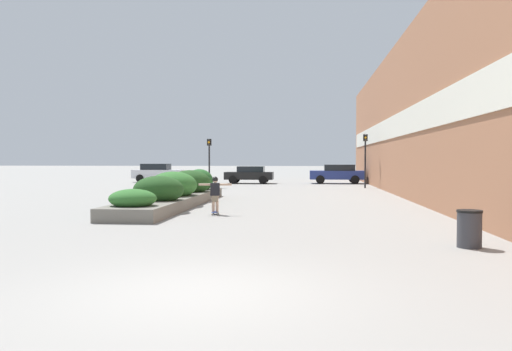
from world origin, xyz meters
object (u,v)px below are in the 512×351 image
(car_center_left, at_px, (439,174))
(car_leftmost, at_px, (157,172))
(skateboarder, at_px, (215,190))
(car_center_right, at_px, (250,174))
(trash_bin, at_px, (469,229))
(car_rightmost, at_px, (338,173))
(skateboard, at_px, (215,212))
(traffic_light_left, at_px, (209,154))
(traffic_light_right, at_px, (365,152))

(car_center_left, bearing_deg, car_leftmost, -92.01)
(skateboarder, distance_m, car_center_right, 22.64)
(trash_bin, relative_size, car_rightmost, 0.19)
(skateboard, xyz_separation_m, skateboarder, (0.00, 0.00, 0.76))
(skateboarder, relative_size, traffic_light_left, 0.37)
(skateboarder, distance_m, car_rightmost, 23.88)
(skateboard, height_order, skateboarder, skateboarder)
(skateboarder, xyz_separation_m, car_center_right, (-1.51, 22.59, -0.10))
(car_center_left, bearing_deg, trash_bin, -12.92)
(car_center_right, xyz_separation_m, traffic_light_right, (8.43, -5.63, 1.70))
(skateboard, distance_m, car_rightmost, 23.89)
(car_leftmost, distance_m, car_center_right, 8.30)
(skateboard, distance_m, skateboarder, 0.76)
(car_rightmost, bearing_deg, traffic_light_right, -166.89)
(skateboarder, height_order, car_center_right, car_center_right)
(traffic_light_left, bearing_deg, traffic_light_right, 0.60)
(skateboard, height_order, traffic_light_right, traffic_light_right)
(car_rightmost, xyz_separation_m, traffic_light_left, (-9.07, -6.40, 1.47))
(skateboard, bearing_deg, trash_bin, -45.97)
(skateboarder, relative_size, car_rightmost, 0.28)
(trash_bin, height_order, car_leftmost, car_leftmost)
(skateboard, relative_size, traffic_light_left, 0.17)
(trash_bin, relative_size, traffic_light_left, 0.24)
(car_center_left, bearing_deg, car_rightmost, -87.70)
(skateboard, xyz_separation_m, car_center_left, (13.33, 23.56, 0.71))
(skateboarder, height_order, car_leftmost, car_leftmost)
(skateboarder, height_order, traffic_light_left, traffic_light_left)
(skateboard, bearing_deg, skateboarder, 85.36)
(skateboard, bearing_deg, traffic_light_left, 97.45)
(skateboard, relative_size, car_center_right, 0.15)
(car_center_left, distance_m, car_rightmost, 7.88)
(car_center_right, height_order, traffic_light_right, traffic_light_right)
(car_center_left, distance_m, car_center_right, 14.87)
(skateboarder, height_order, trash_bin, skateboarder)
(traffic_light_left, bearing_deg, car_center_left, 21.62)
(car_center_left, height_order, car_rightmost, car_rightmost)
(skateboard, height_order, car_center_right, car_center_right)
(car_center_left, bearing_deg, traffic_light_left, -68.38)
(skateboard, xyz_separation_m, traffic_light_right, (6.92, 16.96, 2.36))
(car_leftmost, distance_m, car_rightmost, 15.11)
(car_center_right, height_order, car_rightmost, car_rightmost)
(skateboarder, relative_size, traffic_light_right, 0.34)
(trash_bin, distance_m, car_leftmost, 34.25)
(car_leftmost, distance_m, traffic_light_left, 9.73)
(trash_bin, height_order, car_center_right, car_center_right)
(car_center_left, xyz_separation_m, car_rightmost, (-7.87, -0.32, 0.02))
(traffic_light_left, bearing_deg, skateboard, -77.91)
(car_center_left, bearing_deg, traffic_light_right, -44.14)
(car_leftmost, bearing_deg, trash_bin, 28.24)
(skateboard, xyz_separation_m, traffic_light_left, (-3.61, 16.85, 2.20))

